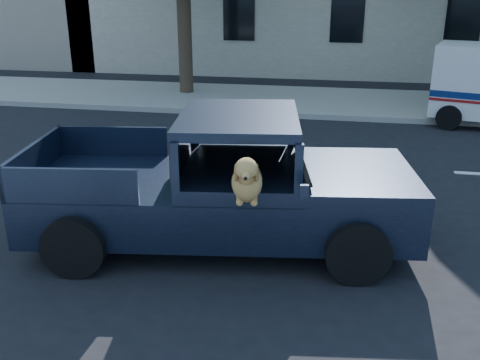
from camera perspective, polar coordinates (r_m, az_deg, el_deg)
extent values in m
plane|color=black|center=(7.95, 3.18, -5.92)|extent=(120.00, 120.00, 0.00)
cube|color=gray|center=(16.65, 7.41, 8.33)|extent=(60.00, 4.00, 0.15)
cylinder|color=#332619|center=(17.41, -5.94, 15.99)|extent=(0.44, 0.44, 4.40)
cube|color=black|center=(7.51, -2.07, -2.19)|extent=(5.47, 2.71, 0.67)
cube|color=black|center=(7.44, 12.35, 0.53)|extent=(1.77, 2.20, 0.16)
cube|color=black|center=(7.12, -0.15, 6.56)|extent=(1.81, 2.13, 0.12)
cube|color=black|center=(7.22, 6.35, 3.72)|extent=(0.49, 1.75, 0.57)
cube|color=black|center=(6.99, 1.32, -2.24)|extent=(0.62, 0.62, 0.38)
cube|color=black|center=(6.09, 6.85, -1.24)|extent=(0.11, 0.06, 0.16)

